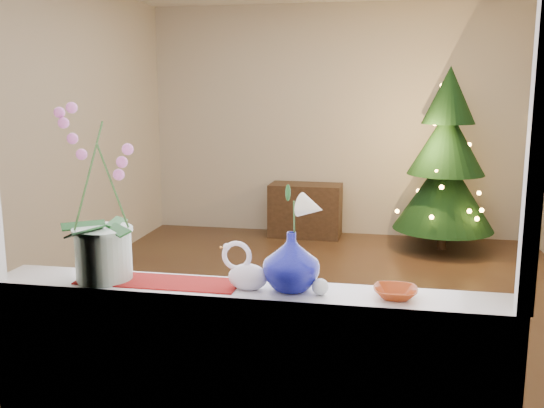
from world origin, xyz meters
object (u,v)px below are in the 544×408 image
(orchid_pot, at_px, (100,194))
(blue_vase, at_px, (291,257))
(swan, at_px, (248,267))
(amber_dish, at_px, (395,293))
(xmas_tree, at_px, (446,160))
(side_table, at_px, (305,210))
(paperweight, at_px, (320,287))

(orchid_pot, xyz_separation_m, blue_vase, (0.82, 0.02, -0.24))
(orchid_pot, bearing_deg, blue_vase, 1.47)
(swan, relative_size, amber_dish, 1.52)
(xmas_tree, distance_m, side_table, 1.71)
(orchid_pot, relative_size, side_table, 0.91)
(swan, xyz_separation_m, amber_dish, (0.60, 0.01, -0.08))
(blue_vase, bearing_deg, xmas_tree, 77.02)
(amber_dish, height_order, side_table, amber_dish)
(orchid_pot, distance_m, amber_dish, 1.29)
(paperweight, xyz_separation_m, side_table, (-0.68, 4.65, -0.64))
(side_table, bearing_deg, amber_dish, -76.61)
(orchid_pot, height_order, side_table, orchid_pot)
(orchid_pot, distance_m, blue_vase, 0.85)
(orchid_pot, distance_m, swan, 0.70)
(orchid_pot, bearing_deg, amber_dish, 0.02)
(blue_vase, bearing_deg, paperweight, -18.91)
(xmas_tree, xyz_separation_m, side_table, (-1.55, 0.30, -0.67))
(paperweight, bearing_deg, xmas_tree, 78.73)
(swan, distance_m, blue_vase, 0.18)
(amber_dish, distance_m, xmas_tree, 4.37)
(orchid_pot, height_order, swan, orchid_pot)
(blue_vase, distance_m, amber_dish, 0.44)
(amber_dish, relative_size, side_table, 0.18)
(amber_dish, xyz_separation_m, xmas_tree, (0.57, 4.33, 0.04))
(amber_dish, bearing_deg, xmas_tree, 82.49)
(amber_dish, bearing_deg, side_table, 101.92)
(orchid_pot, relative_size, paperweight, 11.17)
(swan, bearing_deg, xmas_tree, 63.74)
(xmas_tree, bearing_deg, blue_vase, -102.98)
(side_table, bearing_deg, swan, -83.85)
(swan, xyz_separation_m, xmas_tree, (1.17, 4.34, -0.03))
(blue_vase, distance_m, paperweight, 0.17)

